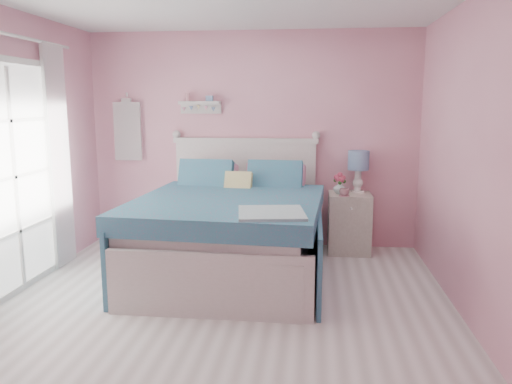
% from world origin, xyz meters
% --- Properties ---
extents(floor, '(4.50, 4.50, 0.00)m').
position_xyz_m(floor, '(0.00, 0.00, 0.00)').
color(floor, beige).
rests_on(floor, ground).
extents(room_shell, '(4.50, 4.50, 4.50)m').
position_xyz_m(room_shell, '(0.00, 0.00, 1.58)').
color(room_shell, pink).
rests_on(room_shell, floor).
extents(bed, '(1.90, 2.33, 1.33)m').
position_xyz_m(bed, '(-0.08, 1.11, 0.43)').
color(bed, silver).
rests_on(bed, floor).
extents(nightstand, '(0.49, 0.48, 0.70)m').
position_xyz_m(nightstand, '(1.19, 1.99, 0.35)').
color(nightstand, beige).
rests_on(nightstand, floor).
extents(table_lamp, '(0.25, 0.25, 0.49)m').
position_xyz_m(table_lamp, '(1.28, 2.09, 1.05)').
color(table_lamp, white).
rests_on(table_lamp, nightstand).
extents(vase, '(0.15, 0.15, 0.15)m').
position_xyz_m(vase, '(1.06, 1.98, 0.78)').
color(vase, white).
rests_on(vase, nightstand).
extents(teacup, '(0.14, 0.14, 0.09)m').
position_xyz_m(teacup, '(1.11, 1.83, 0.75)').
color(teacup, '#C1818B').
rests_on(teacup, nightstand).
extents(roses, '(0.14, 0.11, 0.12)m').
position_xyz_m(roses, '(1.06, 1.97, 0.89)').
color(roses, '#DA4A6B').
rests_on(roses, vase).
extents(wall_shelf, '(0.50, 0.15, 0.25)m').
position_xyz_m(wall_shelf, '(-0.63, 2.19, 1.73)').
color(wall_shelf, silver).
rests_on(wall_shelf, room_shell).
extents(hanging_dress, '(0.34, 0.03, 0.72)m').
position_xyz_m(hanging_dress, '(-1.55, 2.18, 1.40)').
color(hanging_dress, white).
rests_on(hanging_dress, room_shell).
extents(french_door, '(0.04, 1.32, 2.16)m').
position_xyz_m(french_door, '(-1.97, 0.40, 1.07)').
color(french_door, silver).
rests_on(french_door, floor).
extents(curtain_far, '(0.04, 0.40, 2.32)m').
position_xyz_m(curtain_far, '(-1.92, 1.14, 1.18)').
color(curtain_far, white).
rests_on(curtain_far, floor).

